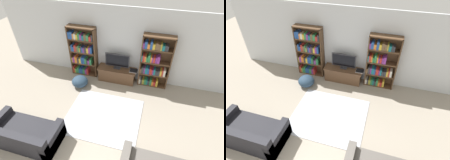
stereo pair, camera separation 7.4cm
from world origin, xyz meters
The scene contains 9 objects.
wall_back centered at (0.00, 4.23, 1.30)m, with size 8.80×0.06×2.60m.
bookshelf_left centered at (-1.41, 4.05, 0.94)m, with size 1.00×0.30×1.90m.
bookshelf_right centered at (1.14, 4.05, 0.91)m, with size 1.00×0.30×1.90m.
tv_stand centered at (-0.10, 3.93, 0.26)m, with size 1.38×0.47×0.52m.
television centered at (-0.10, 3.97, 0.82)m, with size 0.86×0.16×0.56m.
laptop centered at (0.50, 3.95, 0.53)m, with size 0.28×0.25×0.03m.
area_rug centered at (-0.04, 2.16, 0.01)m, with size 2.16×1.83×0.02m.
couch_left_sectional centered at (-1.71, 0.85, 0.26)m, with size 1.75×0.90×0.75m.
beanbag_ottoman centered at (-1.28, 3.28, 0.19)m, with size 0.57×0.57×0.37m, color #23384C.
Camera 2 is at (1.18, -1.01, 4.12)m, focal length 28.00 mm.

